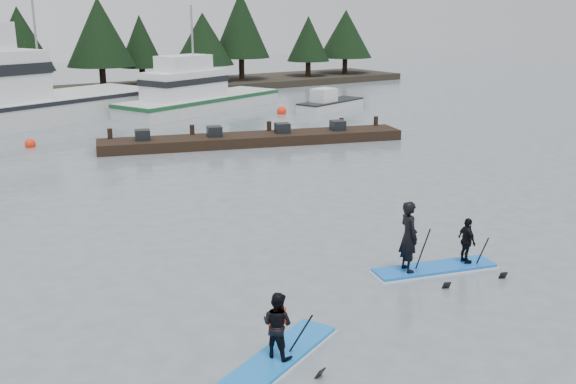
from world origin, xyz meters
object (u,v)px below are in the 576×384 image
fishing_boat_medium (197,103)px  paddleboard_duo (430,246)px  floating_dock (254,139)px  paddleboard_solo (277,338)px

fishing_boat_medium → paddleboard_duo: 29.80m
fishing_boat_medium → floating_dock: (-2.74, -12.04, -0.28)m
paddleboard_solo → floating_dock: bearing=36.8°
floating_dock → paddleboard_solo: (-10.43, -18.34, 0.23)m
fishing_boat_medium → paddleboard_solo: bearing=-133.5°
paddleboard_solo → paddleboard_duo: paddleboard_duo is taller
paddleboard_duo → floating_dock: bearing=90.0°
fishing_boat_medium → floating_dock: size_ratio=0.85×
floating_dock → paddleboard_solo: 21.10m
floating_dock → paddleboard_duo: size_ratio=4.60×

